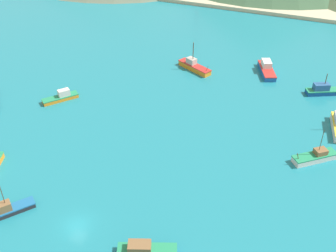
{
  "coord_description": "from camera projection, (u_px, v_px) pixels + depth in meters",
  "views": [
    {
      "loc": [
        28.62,
        -34.3,
        48.51
      ],
      "look_at": [
        4.59,
        26.05,
        2.75
      ],
      "focal_mm": 43.97,
      "sensor_mm": 36.0,
      "label": 1
    }
  ],
  "objects": [
    {
      "name": "ground",
      "position": [
        155.0,
        123.0,
        85.57
      ],
      "size": [
        260.0,
        280.0,
        0.5
      ],
      "color": "teal"
    },
    {
      "name": "fishing_boat_8",
      "position": [
        8.0,
        209.0,
        64.32
      ],
      "size": [
        6.21,
        7.2,
        5.93
      ],
      "color": "#232328",
      "rests_on": "ground"
    },
    {
      "name": "fishing_boat_5",
      "position": [
        267.0,
        69.0,
        102.79
      ],
      "size": [
        6.26,
        9.97,
        2.82
      ],
      "color": "#1E5BA8",
      "rests_on": "ground"
    },
    {
      "name": "fishing_boat_6",
      "position": [
        145.0,
        251.0,
        57.78
      ],
      "size": [
        8.8,
        5.39,
        2.36
      ],
      "color": "#14478C",
      "rests_on": "ground"
    },
    {
      "name": "fishing_boat_3",
      "position": [
        315.0,
        157.0,
        74.89
      ],
      "size": [
        7.96,
        7.14,
        6.65
      ],
      "color": "silver",
      "rests_on": "ground"
    },
    {
      "name": "fishing_boat_2",
      "position": [
        324.0,
        90.0,
        94.25
      ],
      "size": [
        8.77,
        5.9,
        5.2
      ],
      "color": "#14478C",
      "rests_on": "ground"
    },
    {
      "name": "beach_strip",
      "position": [
        243.0,
        3.0,
        144.84
      ],
      "size": [
        247.0,
        14.62,
        1.2
      ],
      "primitive_type": "cube",
      "color": "#C6B793",
      "rests_on": "ground"
    },
    {
      "name": "fishing_boat_7",
      "position": [
        194.0,
        66.0,
        104.1
      ],
      "size": [
        9.73,
        6.46,
        7.22
      ],
      "color": "orange",
      "rests_on": "ground"
    },
    {
      "name": "fishing_boat_13",
      "position": [
        61.0,
        97.0,
        92.17
      ],
      "size": [
        6.64,
        7.59,
        2.39
      ],
      "color": "orange",
      "rests_on": "ground"
    }
  ]
}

